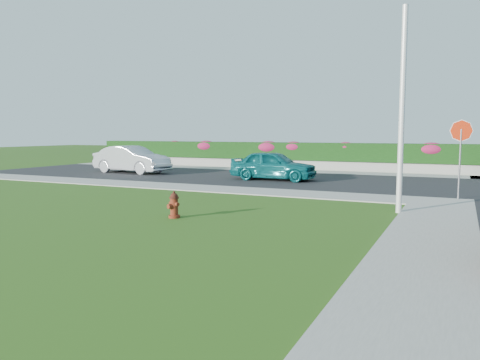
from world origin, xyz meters
The scene contains 19 objects.
ground centered at (0.00, 0.00, 0.00)m, with size 120.00×120.00×0.00m, color black.
street_far centered at (-5.00, 14.00, 0.02)m, with size 26.00×8.00×0.04m, color black.
sidewalk_right centered at (7.00, -2.00, 0.02)m, with size 2.00×20.00×0.04m, color gray.
sidewalk_far centered at (-6.00, 9.00, 0.02)m, with size 24.00×2.00×0.04m, color gray.
curb_corner centered at (7.00, 9.00, 0.02)m, with size 2.00×2.00×0.04m, color gray.
sidewalk_beyond centered at (-1.00, 19.00, 0.02)m, with size 34.00×2.00×0.04m, color gray.
retaining_wall centered at (-1.00, 20.50, 0.30)m, with size 34.00×0.40×0.60m, color gray.
hedge centered at (-1.00, 20.60, 1.15)m, with size 32.00×0.90×1.10m, color black.
fire_hydrant centered at (0.50, 2.83, 0.35)m, with size 0.38×0.36×0.74m.
sedan_teal centered at (-0.67, 13.28, 0.75)m, with size 1.67×4.16×1.42m, color #0D6064.
sedan_silver centered at (-9.44, 13.60, 0.81)m, with size 1.62×4.66×1.53m, color #B8BCC1.
utility_pole centered at (5.95, 6.32, 2.94)m, with size 0.16×0.16×5.88m, color silver.
stop_sign centered at (7.50, 9.88, 2.08)m, with size 0.74×0.17×2.77m.
flower_clump_a centered at (-11.03, 20.50, 1.50)m, with size 1.03×0.66×0.52m, color #B81F61.
flower_clump_b centered at (-8.47, 20.50, 1.41)m, with size 1.48×0.95×0.74m, color #B81F61.
flower_clump_c centered at (-3.83, 20.50, 1.39)m, with size 1.57×1.01×0.79m, color #B81F61.
flower_clump_d centered at (-2.10, 20.50, 1.43)m, with size 1.35×0.87×0.68m, color #B81F61.
flower_clump_e centered at (1.20, 20.50, 1.48)m, with size 1.12×0.72×0.56m, color #B81F61.
flower_clump_f centered at (6.01, 20.50, 1.40)m, with size 1.51×0.97×0.75m, color #B81F61.
Camera 1 is at (7.53, -7.80, 2.32)m, focal length 35.00 mm.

